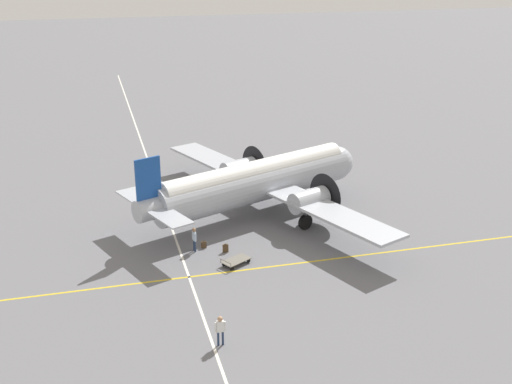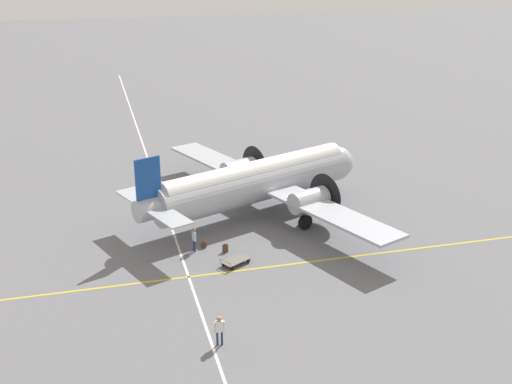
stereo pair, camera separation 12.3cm
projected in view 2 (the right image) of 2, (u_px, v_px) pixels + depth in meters
The scene contains 9 objects.
ground_plane at pixel (256, 214), 48.49m from camera, with size 300.00×300.00×0.00m, color slate.
apron_line_eastwest at pixel (290, 264), 40.86m from camera, with size 120.00×0.16×0.01m.
apron_line_northsouth at pixel (170, 223), 46.93m from camera, with size 0.16×120.00×0.01m.
airliner_main at pixel (261, 180), 47.80m from camera, with size 19.20×24.25×6.20m.
crew_foreground at pixel (219, 328), 32.22m from camera, with size 0.57×0.27×1.68m.
passenger_boarding at pixel (194, 237), 42.31m from camera, with size 0.27×0.57×1.68m.
suitcase_near_door at pixel (225, 248), 42.40m from camera, with size 0.37×0.12×0.60m.
suitcase_upright_spare at pixel (204, 245), 43.04m from camera, with size 0.36×0.15×0.49m.
baggage_cart at pixel (236, 261), 40.76m from camera, with size 2.11×1.78×0.56m.
Camera 2 is at (11.42, 43.19, 18.93)m, focal length 45.00 mm.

